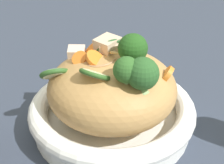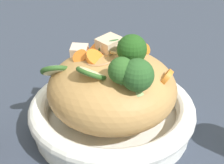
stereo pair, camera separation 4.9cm
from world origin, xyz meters
name	(u,v)px [view 2 (the right image)]	position (x,y,z in m)	size (l,w,h in m)	color
ground_plane	(112,126)	(0.00, 0.00, 0.00)	(3.00, 3.00, 0.00)	#323A4A
serving_bowl	(112,113)	(0.00, 0.00, 0.03)	(0.26, 0.26, 0.05)	white
noodle_heap	(112,88)	(0.00, 0.00, 0.07)	(0.19, 0.19, 0.12)	tan
broccoli_florets	(132,65)	(0.02, -0.05, 0.13)	(0.07, 0.10, 0.06)	#9DBC72
carrot_coins	(121,58)	(0.01, 0.01, 0.12)	(0.15, 0.11, 0.04)	orange
zucchini_slices	(87,63)	(-0.04, 0.00, 0.11)	(0.14, 0.11, 0.06)	beige
chicken_chunks	(105,48)	(-0.01, 0.03, 0.12)	(0.09, 0.05, 0.04)	beige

